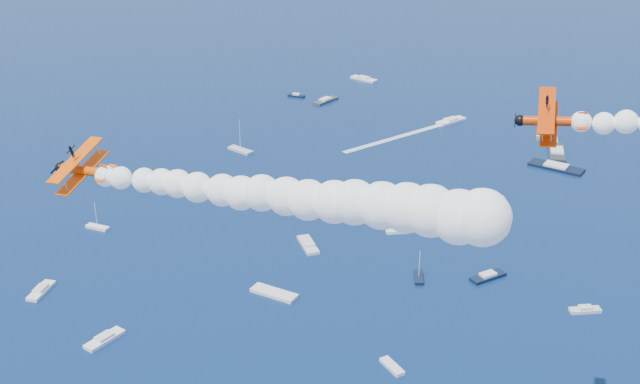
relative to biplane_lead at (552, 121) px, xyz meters
The scene contains 5 objects.
biplane_lead is the anchor object (origin of this frame).
biplane_trail 55.22m from the biplane_lead, 146.10° to the right, with size 7.93×8.89×5.36m, color #F85305, non-canonical shape.
smoke_trail_trail 35.48m from the biplane_lead, 125.73° to the right, with size 49.59×9.00×9.27m, color white, non-canonical shape.
spectator_boats 105.24m from the biplane_lead, 112.13° to the left, with size 193.10×180.96×0.70m.
boat_wakes 117.08m from the biplane_lead, 102.32° to the left, with size 145.25×176.88×0.04m.
Camera 1 is at (48.22, -64.25, 92.31)m, focal length 47.56 mm.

